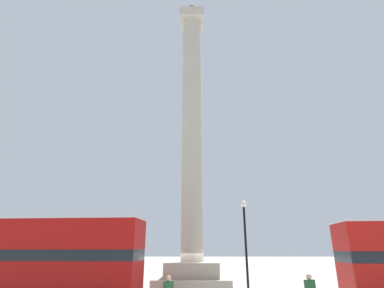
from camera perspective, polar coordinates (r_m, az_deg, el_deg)
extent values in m
cube|color=#ADA593|center=(22.48, 0.00, -25.22)|extent=(5.03, 5.03, 0.96)
cube|color=#ADA593|center=(22.40, 0.00, -22.78)|extent=(3.62, 3.62, 0.96)
cylinder|color=#ADA593|center=(24.27, 0.00, 3.51)|extent=(1.62, 1.62, 20.58)
cube|color=#ADA593|center=(30.11, 0.00, 22.69)|extent=(2.19, 2.19, 0.90)
sphere|color=brown|center=(30.76, 0.00, 24.01)|extent=(1.01, 1.01, 1.01)
cube|color=#A80F0C|center=(18.90, -26.40, -21.84)|extent=(10.23, 3.04, 1.70)
cube|color=black|center=(18.85, -25.87, -18.47)|extent=(10.22, 2.99, 0.55)
cube|color=#A80F0C|center=(18.86, -25.39, -15.33)|extent=(10.23, 3.04, 1.54)
cube|color=silver|center=(18.91, -25.02, -12.84)|extent=(10.23, 3.04, 0.12)
cube|color=#ADA593|center=(28.21, -20.43, -21.59)|extent=(4.19, 3.47, 2.26)
ellipsoid|color=brown|center=(28.18, -19.79, -16.27)|extent=(2.22, 1.44, 0.93)
cone|color=brown|center=(27.64, -17.98, -15.55)|extent=(1.00, 0.73, 0.98)
cylinder|color=brown|center=(28.23, -19.57, -14.43)|extent=(0.36, 0.36, 0.90)
sphere|color=brown|center=(28.28, -19.43, -13.24)|extent=(0.28, 0.28, 0.28)
cylinder|color=brown|center=(28.00, -18.56, -18.41)|extent=(0.20, 0.20, 1.04)
cylinder|color=brown|center=(27.58, -19.19, -18.35)|extent=(0.20, 0.20, 1.04)
cylinder|color=brown|center=(28.76, -20.82, -18.17)|extent=(0.20, 0.20, 1.04)
cylinder|color=brown|center=(28.35, -21.46, -18.10)|extent=(0.20, 0.20, 1.04)
cylinder|color=black|center=(19.79, 10.28, -19.43)|extent=(0.14, 0.14, 5.31)
sphere|color=white|center=(19.98, 9.79, -11.19)|extent=(0.42, 0.42, 0.42)
sphere|color=tan|center=(13.76, -4.48, -24.14)|extent=(0.23, 0.23, 0.23)
cube|color=#1E4C28|center=(14.98, 21.60, -24.20)|extent=(0.50, 0.37, 0.68)
sphere|color=tan|center=(14.94, 21.37, -22.48)|extent=(0.23, 0.23, 0.23)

